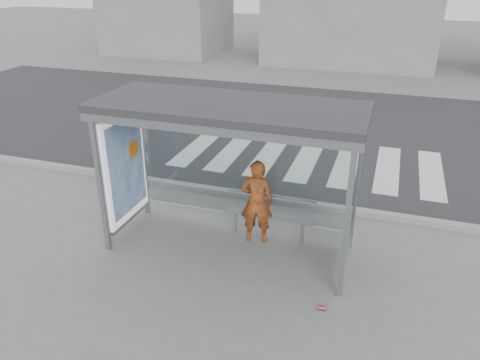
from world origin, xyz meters
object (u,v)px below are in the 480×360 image
at_px(bus_shelter, 208,138).
at_px(soda_can, 322,308).
at_px(person, 257,202).
at_px(bench, 269,215).

xyz_separation_m(bus_shelter, soda_can, (2.18, -1.18, -1.95)).
distance_m(person, soda_can, 2.22).
xyz_separation_m(bus_shelter, bench, (0.94, 0.44, -1.49)).
relative_size(person, bench, 0.97).
xyz_separation_m(bench, soda_can, (1.25, -1.62, -0.46)).
relative_size(bus_shelter, bench, 2.64).
height_order(bench, soda_can, bench).
bearing_deg(bench, bus_shelter, -154.64).
bearing_deg(bus_shelter, person, 24.79).
relative_size(person, soda_can, 12.44).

